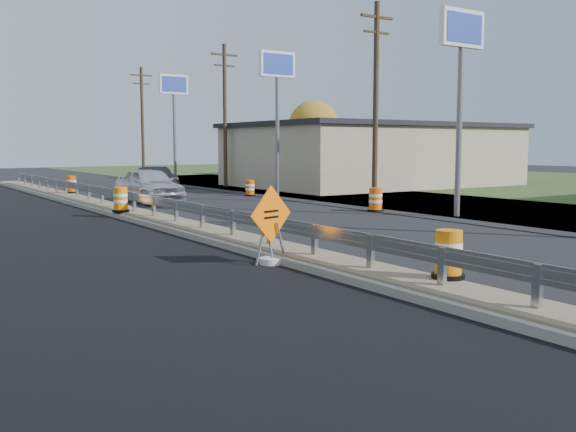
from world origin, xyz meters
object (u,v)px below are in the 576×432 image
barrel_shoulder_near (376,200)px  car_silver (149,185)px  barrel_median_mid (121,200)px  barrel_shoulder_mid (250,188)px  caution_sign (271,245)px  barrel_median_far (71,185)px  car_dark_mid (156,178)px  barrel_median_near (449,255)px

barrel_shoulder_near → car_silver: bearing=123.5°
barrel_median_mid → barrel_shoulder_mid: (9.57, 6.52, -0.26)m
caution_sign → car_silver: (3.81, 17.30, 0.38)m
barrel_median_mid → barrel_shoulder_near: barrel_median_mid is taller
barrel_median_far → barrel_shoulder_mid: barrel_median_far is taller
caution_sign → barrel_median_mid: 11.49m
barrel_shoulder_near → car_dark_mid: (-2.20, 18.75, 0.22)m
barrel_shoulder_mid → barrel_shoulder_near: bearing=-89.0°
barrel_median_mid → barrel_median_far: (1.10, 11.05, -0.01)m
barrel_median_mid → car_dark_mid: size_ratio=0.22×
barrel_median_mid → car_dark_mid: 16.84m
barrel_median_near → barrel_median_mid: (-1.10, 15.63, 0.01)m
caution_sign → barrel_median_near: caution_sign is taller
caution_sign → barrel_shoulder_mid: 20.56m
caution_sign → barrel_median_far: caution_sign is taller
car_silver → car_dark_mid: car_silver is taller
caution_sign → barrel_median_far: bearing=71.1°
caution_sign → barrel_median_mid: size_ratio=1.96×
barrel_shoulder_near → car_dark_mid: 18.88m
car_dark_mid → car_silver: bearing=-112.0°
caution_sign → barrel_shoulder_near: caution_sign is taller
barrel_median_far → barrel_median_near: bearing=-90.0°
caution_sign → barrel_median_near: 4.40m
caution_sign → car_dark_mid: 27.69m
car_silver → barrel_median_mid: bearing=-122.2°
caution_sign → barrel_median_far: (1.45, 22.53, 0.20)m
caution_sign → barrel_median_far: size_ratio=2.02×
barrel_median_far → car_dark_mid: size_ratio=0.22×
barrel_median_near → car_dark_mid: car_dark_mid is taller
barrel_median_near → barrel_median_far: 26.68m
barrel_median_mid → barrel_median_near: bearing=-86.0°
barrel_median_mid → barrel_median_far: size_ratio=1.03×
barrel_median_mid → car_silver: car_silver is taller
barrel_shoulder_near → barrel_shoulder_mid: size_ratio=1.14×
barrel_median_near → barrel_median_far: barrel_median_near is taller
barrel_median_mid → car_silver: (3.46, 5.82, 0.17)m
barrel_shoulder_mid → car_dark_mid: car_dark_mid is taller
car_dark_mid → barrel_shoulder_near: bearing=-81.4°
caution_sign → barrel_shoulder_near: size_ratio=1.86×
barrel_median_near → car_silver: car_silver is taller
barrel_median_mid → barrel_median_far: 11.10m
barrel_median_near → car_dark_mid: 31.36m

